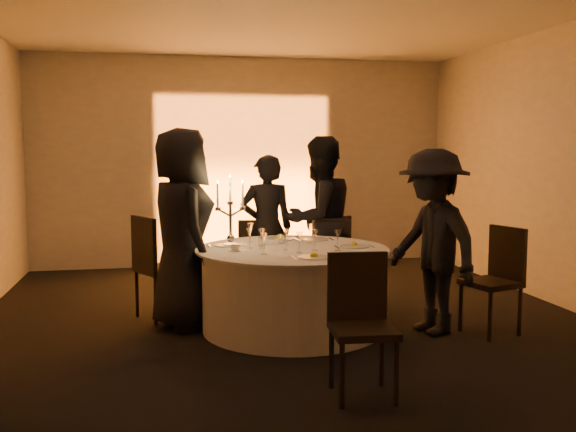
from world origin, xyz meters
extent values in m
plane|color=black|center=(0.00, 0.00, 0.00)|extent=(7.00, 7.00, 0.00)
plane|color=silver|center=(0.00, 0.00, 3.00)|extent=(7.00, 7.00, 0.00)
plane|color=#B5AFA8|center=(0.00, 3.50, 1.50)|extent=(7.00, 0.00, 7.00)
plane|color=#B5AFA8|center=(0.00, -3.50, 1.50)|extent=(7.00, 0.00, 7.00)
cube|color=black|center=(0.00, 3.20, 0.05)|extent=(0.25, 0.12, 0.10)
cylinder|color=black|center=(0.00, 0.00, 0.01)|extent=(0.60, 0.60, 0.03)
cylinder|color=black|center=(0.00, 0.00, 0.38)|extent=(0.20, 0.20, 0.75)
cylinder|color=silver|center=(0.00, 0.00, 0.38)|extent=(1.68, 1.68, 0.75)
cylinder|color=silver|center=(0.00, 0.00, 0.76)|extent=(1.80, 1.80, 0.02)
cube|color=black|center=(-1.18, 0.65, 0.50)|extent=(0.61, 0.61, 0.05)
cube|color=black|center=(-1.36, 0.55, 0.78)|extent=(0.25, 0.42, 0.52)
cylinder|color=black|center=(-0.92, 0.57, 0.24)|extent=(0.04, 0.04, 0.48)
cylinder|color=black|center=(-1.11, 0.91, 0.24)|extent=(0.04, 0.04, 0.48)
cylinder|color=black|center=(-1.26, 0.39, 0.24)|extent=(0.04, 0.04, 0.48)
cylinder|color=black|center=(-1.45, 0.73, 0.24)|extent=(0.04, 0.04, 0.48)
cube|color=black|center=(-0.14, 1.43, 0.43)|extent=(0.43, 0.43, 0.05)
cube|color=black|center=(-0.16, 1.25, 0.68)|extent=(0.40, 0.08, 0.45)
cylinder|color=black|center=(0.05, 1.58, 0.21)|extent=(0.04, 0.04, 0.42)
cylinder|color=black|center=(-0.29, 1.61, 0.21)|extent=(0.04, 0.04, 0.42)
cylinder|color=black|center=(0.01, 1.24, 0.21)|extent=(0.04, 0.04, 0.42)
cylinder|color=black|center=(-0.32, 1.28, 0.21)|extent=(0.04, 0.04, 0.42)
cube|color=black|center=(0.76, 1.56, 0.43)|extent=(0.53, 0.53, 0.05)
cube|color=black|center=(0.84, 1.40, 0.68)|extent=(0.37, 0.21, 0.45)
cylinder|color=black|center=(0.84, 1.79, 0.21)|extent=(0.04, 0.04, 0.42)
cylinder|color=black|center=(0.53, 1.64, 0.21)|extent=(0.04, 0.04, 0.42)
cylinder|color=black|center=(0.98, 1.48, 0.21)|extent=(0.04, 0.04, 0.42)
cylinder|color=black|center=(0.68, 1.33, 0.21)|extent=(0.04, 0.04, 0.42)
cube|color=black|center=(1.75, -0.50, 0.47)|extent=(0.53, 0.53, 0.05)
cube|color=black|center=(1.93, -0.45, 0.73)|extent=(0.16, 0.42, 0.49)
cylinder|color=black|center=(1.52, -0.38, 0.23)|extent=(0.04, 0.04, 0.46)
cylinder|color=black|center=(1.62, -0.73, 0.23)|extent=(0.04, 0.04, 0.46)
cylinder|color=black|center=(1.87, -0.28, 0.23)|extent=(0.04, 0.04, 0.46)
cylinder|color=black|center=(1.98, -0.63, 0.23)|extent=(0.04, 0.04, 0.46)
cube|color=black|center=(0.13, -1.72, 0.47)|extent=(0.46, 0.46, 0.05)
cube|color=black|center=(0.15, -1.53, 0.73)|extent=(0.43, 0.07, 0.49)
cylinder|color=black|center=(-0.06, -1.89, 0.23)|extent=(0.04, 0.04, 0.46)
cylinder|color=black|center=(0.30, -1.92, 0.23)|extent=(0.04, 0.04, 0.46)
cylinder|color=black|center=(-0.03, -1.53, 0.23)|extent=(0.04, 0.04, 0.46)
cylinder|color=black|center=(0.33, -1.56, 0.23)|extent=(0.04, 0.04, 0.46)
imported|color=black|center=(-1.00, 0.28, 0.94)|extent=(0.82, 1.05, 1.89)
imported|color=black|center=(-0.03, 1.25, 0.81)|extent=(0.60, 0.40, 1.62)
imported|color=black|center=(0.52, 1.02, 0.91)|extent=(1.11, 1.02, 1.83)
imported|color=black|center=(1.24, -0.35, 0.85)|extent=(0.90, 1.22, 1.69)
cylinder|color=white|center=(-0.58, 0.25, 0.78)|extent=(0.25, 0.25, 0.01)
cube|color=#BBBBC0|center=(-0.75, 0.25, 0.78)|extent=(0.01, 0.17, 0.01)
cube|color=#BBBBC0|center=(-0.41, 0.25, 0.78)|extent=(0.02, 0.17, 0.01)
cylinder|color=white|center=(-0.02, 0.57, 0.78)|extent=(0.30, 0.30, 0.01)
cube|color=#BBBBC0|center=(-0.19, 0.57, 0.78)|extent=(0.02, 0.17, 0.01)
cube|color=#BBBBC0|center=(0.15, 0.57, 0.78)|extent=(0.02, 0.17, 0.01)
sphere|color=yellow|center=(-0.02, 0.57, 0.82)|extent=(0.07, 0.07, 0.07)
cylinder|color=white|center=(0.33, 0.47, 0.78)|extent=(0.27, 0.27, 0.01)
cube|color=#BBBBC0|center=(0.16, 0.47, 0.78)|extent=(0.02, 0.17, 0.01)
cube|color=#BBBBC0|center=(0.50, 0.47, 0.78)|extent=(0.01, 0.17, 0.01)
cylinder|color=white|center=(0.58, -0.07, 0.78)|extent=(0.28, 0.28, 0.01)
cube|color=#BBBBC0|center=(0.41, -0.07, 0.78)|extent=(0.02, 0.17, 0.01)
cube|color=#BBBBC0|center=(0.75, -0.07, 0.78)|extent=(0.01, 0.17, 0.01)
sphere|color=yellow|center=(0.58, -0.07, 0.82)|extent=(0.07, 0.07, 0.07)
cylinder|color=white|center=(0.07, -0.58, 0.78)|extent=(0.27, 0.27, 0.01)
cube|color=#BBBBC0|center=(-0.10, -0.58, 0.78)|extent=(0.01, 0.17, 0.01)
cube|color=#BBBBC0|center=(0.24, -0.58, 0.78)|extent=(0.02, 0.17, 0.01)
sphere|color=yellow|center=(0.07, -0.58, 0.82)|extent=(0.07, 0.07, 0.07)
cylinder|color=white|center=(-0.54, -0.08, 0.77)|extent=(0.11, 0.11, 0.01)
cylinder|color=white|center=(-0.54, -0.08, 0.81)|extent=(0.07, 0.07, 0.06)
cylinder|color=white|center=(-0.55, 0.25, 0.78)|extent=(0.14, 0.14, 0.02)
sphere|color=white|center=(-0.55, 0.25, 0.84)|extent=(0.07, 0.07, 0.07)
cylinder|color=white|center=(-0.55, 0.25, 0.98)|extent=(0.03, 0.03, 0.36)
cylinder|color=white|center=(-0.55, 0.25, 1.18)|extent=(0.06, 0.06, 0.03)
cylinder|color=white|center=(-0.55, 0.25, 1.30)|extent=(0.02, 0.02, 0.23)
cone|color=#FFA32D|center=(-0.55, 0.25, 1.44)|extent=(0.02, 0.02, 0.04)
cylinder|color=white|center=(-0.61, 0.25, 1.09)|extent=(0.13, 0.02, 0.09)
cylinder|color=white|center=(-0.67, 0.25, 1.13)|extent=(0.06, 0.06, 0.03)
cylinder|color=white|center=(-0.67, 0.25, 1.25)|extent=(0.02, 0.02, 0.23)
cone|color=#FFA32D|center=(-0.67, 0.25, 1.39)|extent=(0.02, 0.02, 0.04)
cylinder|color=white|center=(-0.49, 0.25, 1.09)|extent=(0.13, 0.02, 0.09)
cylinder|color=white|center=(-0.43, 0.25, 1.13)|extent=(0.06, 0.06, 0.03)
cylinder|color=white|center=(-0.43, 0.25, 1.25)|extent=(0.02, 0.02, 0.23)
cone|color=#FFA32D|center=(-0.43, 0.25, 1.39)|extent=(0.02, 0.02, 0.04)
cylinder|color=silver|center=(0.37, -0.24, 0.77)|extent=(0.06, 0.06, 0.01)
cylinder|color=silver|center=(0.37, -0.24, 0.83)|extent=(0.01, 0.01, 0.10)
cone|color=silver|center=(0.37, -0.24, 0.92)|extent=(0.07, 0.07, 0.09)
cylinder|color=silver|center=(-0.29, 0.00, 0.77)|extent=(0.06, 0.06, 0.01)
cylinder|color=silver|center=(-0.29, 0.00, 0.83)|extent=(0.01, 0.01, 0.10)
cone|color=silver|center=(-0.29, 0.00, 0.92)|extent=(0.07, 0.07, 0.09)
cylinder|color=silver|center=(-0.32, -0.30, 0.77)|extent=(0.06, 0.06, 0.01)
cylinder|color=silver|center=(-0.32, -0.30, 0.83)|extent=(0.01, 0.01, 0.10)
cone|color=silver|center=(-0.32, -0.30, 0.92)|extent=(0.07, 0.07, 0.09)
cylinder|color=silver|center=(-0.07, -0.10, 0.77)|extent=(0.06, 0.06, 0.01)
cylinder|color=silver|center=(-0.07, -0.10, 0.83)|extent=(0.01, 0.01, 0.10)
cone|color=silver|center=(-0.07, -0.10, 0.92)|extent=(0.07, 0.07, 0.09)
cylinder|color=silver|center=(-0.39, 0.05, 0.77)|extent=(0.06, 0.06, 0.01)
cylinder|color=silver|center=(-0.39, 0.05, 0.83)|extent=(0.01, 0.01, 0.10)
cone|color=silver|center=(-0.39, 0.05, 0.92)|extent=(0.07, 0.07, 0.09)
cylinder|color=silver|center=(0.00, -0.30, 0.77)|extent=(0.06, 0.06, 0.01)
cylinder|color=silver|center=(0.00, -0.30, 0.83)|extent=(0.01, 0.01, 0.10)
cone|color=silver|center=(0.00, -0.30, 0.92)|extent=(0.07, 0.07, 0.09)
cylinder|color=silver|center=(0.17, -0.17, 0.77)|extent=(0.06, 0.06, 0.01)
cylinder|color=silver|center=(0.17, -0.17, 0.83)|extent=(0.01, 0.01, 0.10)
cone|color=silver|center=(0.17, -0.17, 0.92)|extent=(0.07, 0.07, 0.09)
cylinder|color=silver|center=(-0.33, 0.44, 0.77)|extent=(0.06, 0.06, 0.01)
cylinder|color=silver|center=(-0.33, 0.44, 0.83)|extent=(0.01, 0.01, 0.10)
cone|color=silver|center=(-0.33, 0.44, 0.92)|extent=(0.07, 0.07, 0.09)
cylinder|color=silver|center=(0.23, 0.29, 0.77)|extent=(0.06, 0.06, 0.01)
cylinder|color=silver|center=(0.23, 0.29, 0.83)|extent=(0.01, 0.01, 0.10)
cone|color=silver|center=(0.23, 0.29, 0.92)|extent=(0.07, 0.07, 0.09)
cylinder|color=silver|center=(-0.26, 0.14, 0.82)|extent=(0.07, 0.07, 0.09)
cylinder|color=silver|center=(-0.04, 0.31, 0.82)|extent=(0.07, 0.07, 0.09)
camera|label=1|loc=(-1.20, -5.78, 1.69)|focal=40.00mm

